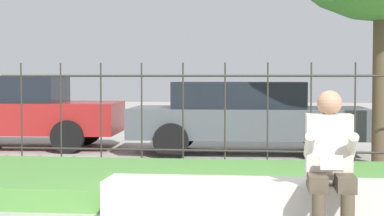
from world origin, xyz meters
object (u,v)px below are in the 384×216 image
Objects in this scene: car_parked_center at (246,115)px; car_parked_left at (9,110)px; person_seated_reader at (330,161)px; stone_bench at (262,211)px.

car_parked_left reaches higher than car_parked_center.
car_parked_left reaches higher than person_seated_reader.
person_seated_reader is 6.45m from car_parked_center.
stone_bench is 0.64× the size of car_parked_center.
car_parked_left is at bearing 173.46° from car_parked_center.
stone_bench is 6.12m from car_parked_center.
car_parked_center is (-0.36, 6.09, 0.48)m from stone_bench.
car_parked_center is 4.69m from car_parked_left.
stone_bench is 0.80m from person_seated_reader.
person_seated_reader reaches higher than stone_bench.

